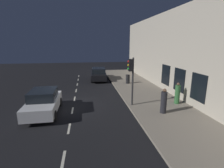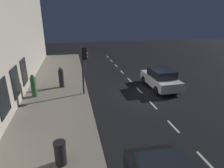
{
  "view_description": "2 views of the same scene",
  "coord_description": "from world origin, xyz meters",
  "views": [
    {
      "loc": [
        1.03,
        -12.29,
        4.55
      ],
      "look_at": [
        3.01,
        0.33,
        1.48
      ],
      "focal_mm": 26.97,
      "sensor_mm": 36.0,
      "label": 1
    },
    {
      "loc": [
        5.0,
        11.87,
        5.54
      ],
      "look_at": [
        2.52,
        0.51,
        1.27
      ],
      "focal_mm": 30.11,
      "sensor_mm": 36.0,
      "label": 2
    }
  ],
  "objects": [
    {
      "name": "sidewalk",
      "position": [
        6.25,
        0.0,
        0.07
      ],
      "size": [
        4.5,
        32.0,
        0.15
      ],
      "color": "gray",
      "rests_on": "ground"
    },
    {
      "name": "pedestrian_0",
      "position": [
        5.92,
        -2.68,
        0.9
      ],
      "size": [
        0.54,
        0.54,
        1.64
      ],
      "rotation": [
        0.0,
        0.0,
        3.75
      ],
      "color": "#232328",
      "rests_on": "sidewalk"
    },
    {
      "name": "building_facade",
      "position": [
        8.8,
        -0.0,
        3.72
      ],
      "size": [
        0.65,
        32.0,
        7.45
      ],
      "color": "beige",
      "rests_on": "ground"
    },
    {
      "name": "ground_plane",
      "position": [
        0.0,
        0.0,
        0.0
      ],
      "size": [
        60.0,
        60.0,
        0.0
      ],
      "primitive_type": "plane",
      "color": "black"
    },
    {
      "name": "trash_bin",
      "position": [
        5.68,
        5.83,
        0.65
      ],
      "size": [
        0.47,
        0.47,
        0.99
      ],
      "color": "black",
      "rests_on": "sidewalk"
    },
    {
      "name": "lane_centre_line",
      "position": [
        0.0,
        -1.0,
        0.0
      ],
      "size": [
        0.12,
        27.2,
        0.01
      ],
      "color": "beige",
      "rests_on": "ground"
    },
    {
      "name": "traffic_light",
      "position": [
        4.19,
        -0.93,
        2.59
      ],
      "size": [
        0.47,
        0.32,
        3.46
      ],
      "color": "#2D2D30",
      "rests_on": "sidewalk"
    },
    {
      "name": "pedestrian_1",
      "position": [
        7.73,
        -1.17,
        0.89
      ],
      "size": [
        0.51,
        0.51,
        1.61
      ],
      "rotation": [
        0.0,
        0.0,
        5.28
      ],
      "color": "#336B38",
      "rests_on": "sidewalk"
    },
    {
      "name": "parked_car_0",
      "position": [
        -1.81,
        -1.19,
        0.79
      ],
      "size": [
        1.94,
        4.05,
        1.58
      ],
      "rotation": [
        0.0,
        0.0,
        3.15
      ],
      "color": "silver",
      "rests_on": "ground"
    }
  ]
}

